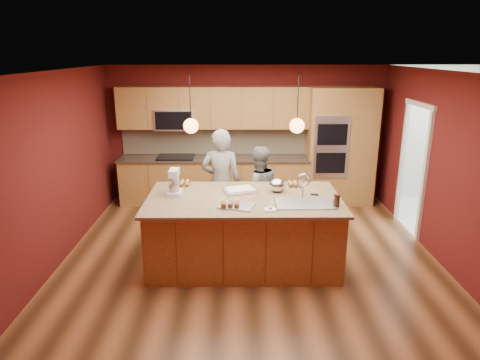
{
  "coord_description": "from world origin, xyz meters",
  "views": [
    {
      "loc": [
        -0.19,
        -6.02,
        2.95
      ],
      "look_at": [
        -0.15,
        -0.1,
        1.16
      ],
      "focal_mm": 32.0,
      "sensor_mm": 36.0,
      "label": 1
    }
  ],
  "objects_px": {
    "island": "(245,230)",
    "stand_mixer": "(175,184)",
    "person_right": "(258,191)",
    "person_left": "(221,183)",
    "mixing_bowl": "(277,185)"
  },
  "relations": [
    {
      "from": "island",
      "to": "stand_mixer",
      "type": "xyz_separation_m",
      "value": [
        -0.99,
        0.14,
        0.65
      ]
    },
    {
      "from": "person_right",
      "to": "stand_mixer",
      "type": "relative_size",
      "value": 4.05
    },
    {
      "from": "person_left",
      "to": "stand_mixer",
      "type": "distance_m",
      "value": 1.11
    },
    {
      "from": "person_left",
      "to": "mixing_bowl",
      "type": "bearing_deg",
      "value": 143.0
    },
    {
      "from": "stand_mixer",
      "to": "mixing_bowl",
      "type": "relative_size",
      "value": 1.54
    },
    {
      "from": "person_right",
      "to": "mixing_bowl",
      "type": "bearing_deg",
      "value": 93.75
    },
    {
      "from": "island",
      "to": "person_right",
      "type": "relative_size",
      "value": 1.8
    },
    {
      "from": "island",
      "to": "person_left",
      "type": "xyz_separation_m",
      "value": [
        -0.37,
        1.01,
        0.39
      ]
    },
    {
      "from": "mixing_bowl",
      "to": "stand_mixer",
      "type": "bearing_deg",
      "value": -175.05
    },
    {
      "from": "person_right",
      "to": "stand_mixer",
      "type": "bearing_deg",
      "value": 21.63
    },
    {
      "from": "stand_mixer",
      "to": "mixing_bowl",
      "type": "xyz_separation_m",
      "value": [
        1.46,
        0.13,
        -0.06
      ]
    },
    {
      "from": "person_left",
      "to": "person_right",
      "type": "relative_size",
      "value": 1.19
    },
    {
      "from": "island",
      "to": "stand_mixer",
      "type": "relative_size",
      "value": 7.28
    },
    {
      "from": "person_right",
      "to": "mixing_bowl",
      "type": "height_order",
      "value": "person_right"
    },
    {
      "from": "person_right",
      "to": "mixing_bowl",
      "type": "distance_m",
      "value": 0.85
    }
  ]
}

